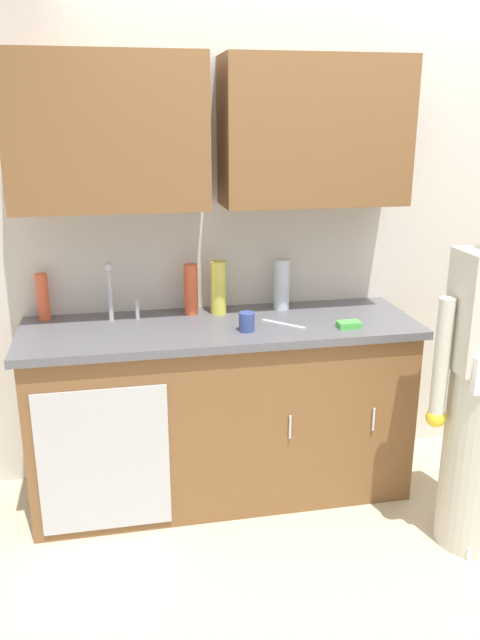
{
  "coord_description": "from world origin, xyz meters",
  "views": [
    {
      "loc": [
        -1.04,
        -2.28,
        1.93
      ],
      "look_at": [
        -0.48,
        0.55,
        1.0
      ],
      "focal_mm": 35.86,
      "sensor_mm": 36.0,
      "label": 1
    }
  ],
  "objects": [
    {
      "name": "sink",
      "position": [
        -1.04,
        0.71,
        0.93
      ],
      "size": [
        0.5,
        0.36,
        0.35
      ],
      "color": "#B7BABF",
      "rests_on": "counter_cabinet"
    },
    {
      "name": "bottle_soap",
      "position": [
        -0.19,
        0.89,
        1.07
      ],
      "size": [
        0.08,
        0.08,
        0.27
      ],
      "primitive_type": "cylinder",
      "color": "silver",
      "rests_on": "countertop"
    },
    {
      "name": "bottle_water_short",
      "position": [
        -0.67,
        0.89,
        1.07
      ],
      "size": [
        0.07,
        0.07,
        0.26
      ],
      "primitive_type": "cylinder",
      "color": "#E05933",
      "rests_on": "countertop"
    },
    {
      "name": "bottle_dish_liquid",
      "position": [
        -0.53,
        0.86,
        1.08
      ],
      "size": [
        0.08,
        0.08,
        0.28
      ],
      "primitive_type": "cylinder",
      "color": "#D8D14C",
      "rests_on": "countertop"
    },
    {
      "name": "ground_plane",
      "position": [
        0.0,
        0.0,
        0.0
      ],
      "size": [
        9.0,
        9.0,
        0.0
      ],
      "primitive_type": "plane",
      "color": "beige"
    },
    {
      "name": "countertop",
      "position": [
        -0.55,
        0.7,
        0.92
      ],
      "size": [
        1.96,
        0.66,
        0.04
      ],
      "primitive_type": "cube",
      "color": "#595960",
      "rests_on": "counter_cabinet"
    },
    {
      "name": "sponge",
      "position": [
        0.05,
        0.51,
        0.96
      ],
      "size": [
        0.11,
        0.07,
        0.03
      ],
      "primitive_type": "cube",
      "color": "#4CBF4C",
      "rests_on": "countertop"
    },
    {
      "name": "counter_cabinet",
      "position": [
        -0.55,
        0.7,
        0.45
      ],
      "size": [
        1.9,
        0.62,
        0.9
      ],
      "color": "brown",
      "rests_on": "ground"
    },
    {
      "name": "cup_by_sink",
      "position": [
        -0.45,
        0.56,
        0.99
      ],
      "size": [
        0.08,
        0.08,
        0.09
      ],
      "primitive_type": "cylinder",
      "color": "#33478C",
      "rests_on": "countertop"
    },
    {
      "name": "kitchen_wall_with_uppers",
      "position": [
        -0.14,
        0.99,
        1.48
      ],
      "size": [
        4.8,
        0.44,
        2.7
      ],
      "color": "beige",
      "rests_on": "ground"
    },
    {
      "name": "knife_on_counter",
      "position": [
        -0.25,
        0.62,
        0.94
      ],
      "size": [
        0.19,
        0.19,
        0.01
      ],
      "primitive_type": "cube",
      "rotation": [
        0.0,
        0.0,
        5.5
      ],
      "color": "silver",
      "rests_on": "countertop"
    },
    {
      "name": "bottle_water_tall",
      "position": [
        -1.41,
        0.94,
        1.06
      ],
      "size": [
        0.06,
        0.06,
        0.24
      ],
      "primitive_type": "cylinder",
      "color": "#E05933",
      "rests_on": "countertop"
    }
  ]
}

